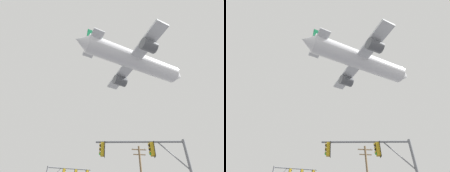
% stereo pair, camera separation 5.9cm
% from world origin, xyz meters
% --- Properties ---
extents(signal_pole_near, '(6.31, 1.21, 5.76)m').
position_xyz_m(signal_pole_near, '(3.94, 6.94, 4.38)').
color(signal_pole_near, slate).
rests_on(signal_pole_near, ground).
extents(airplane, '(30.56, 23.61, 8.44)m').
position_xyz_m(airplane, '(9.33, 24.06, 32.29)').
color(airplane, white).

